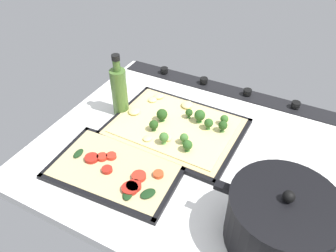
{
  "coord_description": "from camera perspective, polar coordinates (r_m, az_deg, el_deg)",
  "views": [
    {
      "loc": [
        -27.54,
        63.78,
        63.9
      ],
      "look_at": [
        5.83,
        -0.5,
        4.73
      ],
      "focal_mm": 35.3,
      "sensor_mm": 36.0,
      "label": 1
    }
  ],
  "objects": [
    {
      "name": "oil_bottle",
      "position": [
        1.03,
        -8.41,
        6.09
      ],
      "size": [
        4.92,
        4.92,
        20.3
      ],
      "color": "#476B2D",
      "rests_on": "ground_plane"
    },
    {
      "name": "ground_plane",
      "position": [
        0.95,
        2.98,
        -4.09
      ],
      "size": [
        80.46,
        72.35,
        3.0
      ],
      "primitive_type": "cube",
      "color": "white"
    },
    {
      "name": "veggie_pizza_back",
      "position": [
        0.87,
        -8.88,
        -7.42
      ],
      "size": [
        32.05,
        20.64,
        1.9
      ],
      "color": "tan",
      "rests_on": "baking_tray_back"
    },
    {
      "name": "cooking_pot",
      "position": [
        0.74,
        18.8,
        -15.17
      ],
      "size": [
        29.01,
        22.25,
        15.33
      ],
      "color": "black",
      "rests_on": "ground_plane"
    },
    {
      "name": "baking_tray_back",
      "position": [
        0.88,
        -9.0,
        -7.52
      ],
      "size": [
        34.57,
        23.16,
        1.3
      ],
      "color": "black",
      "rests_on": "ground_plane"
    },
    {
      "name": "broccoli_pizza",
      "position": [
        0.99,
        1.42,
        0.06
      ],
      "size": [
        36.78,
        27.98,
        5.51
      ],
      "color": "#D3B77F",
      "rests_on": "baking_tray_front"
    },
    {
      "name": "baking_tray_front",
      "position": [
        0.99,
        1.26,
        -0.52
      ],
      "size": [
        39.24,
        30.44,
        1.3
      ],
      "color": "black",
      "rests_on": "ground_plane"
    },
    {
      "name": "stove_control_panel",
      "position": [
        1.19,
        9.77,
        6.36
      ],
      "size": [
        77.24,
        7.0,
        2.6
      ],
      "color": "black",
      "rests_on": "ground_plane"
    }
  ]
}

